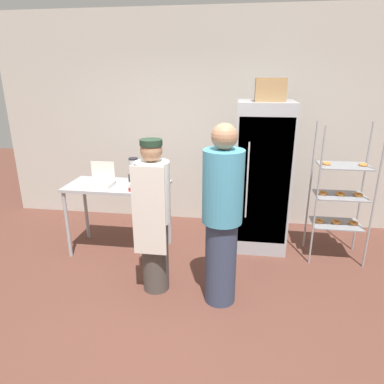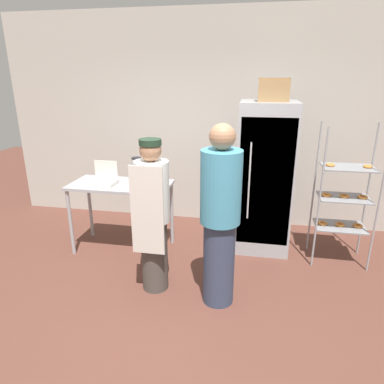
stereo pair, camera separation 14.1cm
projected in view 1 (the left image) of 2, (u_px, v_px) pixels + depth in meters
name	position (u px, v px, depth m)	size (l,w,h in m)	color
ground_plane	(185.00, 316.00, 3.22)	(14.00, 14.00, 0.00)	brown
back_wall	(211.00, 121.00, 4.99)	(6.40, 0.12, 3.03)	#B7B2A8
refrigerator	(262.00, 177.00, 4.31)	(0.67, 0.70, 1.87)	#9EA0A5
baking_rack	(340.00, 196.00, 4.04)	(0.64, 0.44, 1.65)	#93969B
prep_counter	(118.00, 193.00, 4.22)	(1.24, 0.60, 0.89)	#9EA0A5
donut_box	(100.00, 183.00, 4.10)	(0.30, 0.24, 0.28)	silver
blender_pitcher	(134.00, 171.00, 4.28)	(0.15, 0.15, 0.30)	black
binder_stack	(143.00, 186.00, 3.98)	(0.29, 0.22, 0.09)	#B72D2D
cardboard_storage_box	(270.00, 90.00, 3.93)	(0.35, 0.31, 0.26)	#937047
person_baker	(154.00, 216.00, 3.39)	(0.34, 0.36, 1.59)	#47423D
person_customer	(222.00, 217.00, 3.18)	(0.38, 0.38, 1.77)	#333D56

